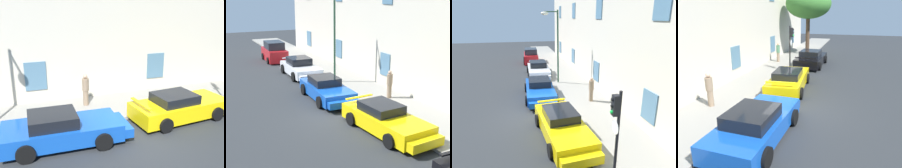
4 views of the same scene
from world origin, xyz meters
TOP-DOWN VIEW (x-y plane):
  - ground_plane at (0.00, 0.00)m, footprint 80.00×80.00m
  - sidewalk at (0.00, 3.53)m, footprint 60.00×3.37m
  - building_facade at (-0.00, 7.62)m, footprint 43.85×5.32m
  - sportscar_yellow_flank at (-2.82, 0.66)m, footprint 4.97×2.28m
  - sportscar_white_middle at (2.82, 1.16)m, footprint 5.20×2.41m
  - pedestrian_admiring at (-1.16, 3.97)m, footprint 0.40×0.40m

SIDE VIEW (x-z plane):
  - ground_plane at x=0.00m, z-range 0.00..0.00m
  - sidewalk at x=0.00m, z-range 0.00..0.14m
  - sportscar_white_middle at x=2.82m, z-range -0.07..1.22m
  - sportscar_yellow_flank at x=-2.82m, z-range -0.06..1.24m
  - pedestrian_admiring at x=-1.16m, z-range 0.16..1.83m
  - building_facade at x=0.00m, z-range 0.01..10.43m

